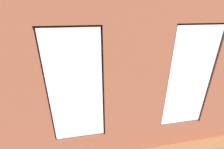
# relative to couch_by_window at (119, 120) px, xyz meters

# --- Properties ---
(ground_plane) EXTENTS (6.87, 6.35, 0.10)m
(ground_plane) POSITION_rel_couch_by_window_xyz_m (-0.16, -2.15, -0.38)
(ground_plane) COLOR #99663D
(brick_wall_with_windows) EXTENTS (6.27, 0.30, 3.24)m
(brick_wall_with_windows) POSITION_rel_couch_by_window_xyz_m (-0.16, 0.65, 1.26)
(brick_wall_with_windows) COLOR #9E5138
(brick_wall_with_windows) RESTS_ON ground_plane
(white_wall_right) EXTENTS (0.10, 5.35, 3.24)m
(white_wall_right) POSITION_rel_couch_by_window_xyz_m (2.93, -1.95, 1.29)
(white_wall_right) COLOR silver
(white_wall_right) RESTS_ON ground_plane
(couch_by_window) EXTENTS (1.70, 0.87, 0.80)m
(couch_by_window) POSITION_rel_couch_by_window_xyz_m (0.00, 0.00, 0.00)
(couch_by_window) COLOR black
(couch_by_window) RESTS_ON ground_plane
(couch_left) EXTENTS (0.95, 1.90, 0.80)m
(couch_left) POSITION_rel_couch_by_window_xyz_m (-2.59, -1.78, -0.00)
(couch_left) COLOR black
(couch_left) RESTS_ON ground_plane
(coffee_table) EXTENTS (1.27, 0.85, 0.42)m
(coffee_table) POSITION_rel_couch_by_window_xyz_m (-0.10, -1.88, 0.04)
(coffee_table) COLOR #A87547
(coffee_table) RESTS_ON ground_plane
(cup_ceramic) EXTENTS (0.08, 0.08, 0.10)m
(cup_ceramic) POSITION_rel_couch_by_window_xyz_m (-0.45, -2.03, 0.14)
(cup_ceramic) COLOR #4C4C51
(cup_ceramic) RESTS_ON coffee_table
(candle_jar) EXTENTS (0.08, 0.08, 0.09)m
(candle_jar) POSITION_rel_couch_by_window_xyz_m (-0.10, -1.88, 0.13)
(candle_jar) COLOR #B7333D
(candle_jar) RESTS_ON coffee_table
(table_plant_small) EXTENTS (0.11, 0.11, 0.18)m
(table_plant_small) POSITION_rel_couch_by_window_xyz_m (0.28, -1.75, 0.18)
(table_plant_small) COLOR #9E5638
(table_plant_small) RESTS_ON coffee_table
(remote_black) EXTENTS (0.09, 0.18, 0.02)m
(remote_black) POSITION_rel_couch_by_window_xyz_m (-0.20, -1.75, 0.10)
(remote_black) COLOR black
(remote_black) RESTS_ON coffee_table
(remote_gray) EXTENTS (0.17, 0.13, 0.02)m
(remote_gray) POSITION_rel_couch_by_window_xyz_m (0.06, -1.98, 0.10)
(remote_gray) COLOR #59595B
(remote_gray) RESTS_ON coffee_table
(media_console) EXTENTS (0.92, 0.42, 0.48)m
(media_console) POSITION_rel_couch_by_window_xyz_m (2.63, -2.41, -0.09)
(media_console) COLOR black
(media_console) RESTS_ON ground_plane
(tv_flatscreen) EXTENTS (0.93, 0.20, 0.68)m
(tv_flatscreen) POSITION_rel_couch_by_window_xyz_m (2.63, -2.42, 0.49)
(tv_flatscreen) COLOR black
(tv_flatscreen) RESTS_ON media_console
(potted_plant_between_couches) EXTENTS (0.94, 0.89, 1.35)m
(potted_plant_between_couches) POSITION_rel_couch_by_window_xyz_m (-1.31, -0.04, 0.42)
(potted_plant_between_couches) COLOR brown
(potted_plant_between_couches) RESTS_ON ground_plane
(potted_plant_mid_room_small) EXTENTS (0.34, 0.34, 0.53)m
(potted_plant_mid_room_small) POSITION_rel_couch_by_window_xyz_m (-1.26, -3.23, 0.04)
(potted_plant_mid_room_small) COLOR #47423D
(potted_plant_mid_room_small) RESTS_ON ground_plane
(potted_plant_corner_near_left) EXTENTS (0.97, 1.15, 1.56)m
(potted_plant_corner_near_left) POSITION_rel_couch_by_window_xyz_m (-2.75, -4.32, 0.54)
(potted_plant_corner_near_left) COLOR gray
(potted_plant_corner_near_left) RESTS_ON ground_plane
(potted_plant_foreground_right) EXTENTS (0.82, 0.77, 1.12)m
(potted_plant_foreground_right) POSITION_rel_couch_by_window_xyz_m (2.33, -4.27, 0.37)
(potted_plant_foreground_right) COLOR #47423D
(potted_plant_foreground_right) RESTS_ON ground_plane
(potted_plant_beside_window_right) EXTENTS (0.70, 0.70, 1.08)m
(potted_plant_beside_window_right) POSITION_rel_couch_by_window_xyz_m (1.95, 0.10, 0.39)
(potted_plant_beside_window_right) COLOR gray
(potted_plant_beside_window_right) RESTS_ON ground_plane
(potted_plant_by_left_couch) EXTENTS (0.37, 0.37, 0.58)m
(potted_plant_by_left_couch) POSITION_rel_couch_by_window_xyz_m (-2.20, -3.16, 0.08)
(potted_plant_by_left_couch) COLOR beige
(potted_plant_by_left_couch) RESTS_ON ground_plane
(potted_plant_near_tv) EXTENTS (0.98, 1.11, 1.40)m
(potted_plant_near_tv) POSITION_rel_couch_by_window_xyz_m (2.08, -1.50, 0.42)
(potted_plant_near_tv) COLOR gray
(potted_plant_near_tv) RESTS_ON ground_plane
(potted_plant_corner_far_left) EXTENTS (1.01, 1.14, 1.25)m
(potted_plant_corner_far_left) POSITION_rel_couch_by_window_xyz_m (-2.74, 0.09, 0.31)
(potted_plant_corner_far_left) COLOR gray
(potted_plant_corner_far_left) RESTS_ON ground_plane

